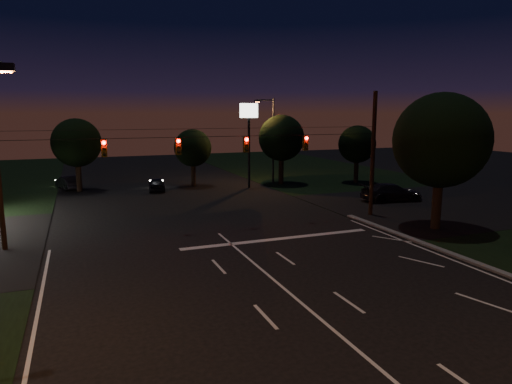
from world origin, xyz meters
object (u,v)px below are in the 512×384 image
tree_right_near (439,141)px  car_oncoming_a (157,184)px  utility_pole_right (370,215)px  car_cross (392,192)px  car_oncoming_b (68,182)px

tree_right_near → car_oncoming_a: tree_right_near is taller
utility_pole_right → tree_right_near: bearing=-72.5°
tree_right_near → car_cross: (3.32, 8.68, -4.91)m
utility_pole_right → car_oncoming_b: bearing=135.3°
utility_pole_right → tree_right_near: (1.53, -4.83, 5.68)m
tree_right_near → car_oncoming_a: (-14.53, 21.40, -5.03)m
car_cross → car_oncoming_a: bearing=62.5°
car_oncoming_b → car_cross: 30.90m
car_oncoming_a → car_cross: (17.84, -12.72, 0.12)m
car_oncoming_b → car_cross: size_ratio=0.77×
car_oncoming_a → car_cross: size_ratio=0.72×
utility_pole_right → car_oncoming_a: 21.07m
car_oncoming_a → utility_pole_right: bearing=136.2°
car_oncoming_b → utility_pole_right: bearing=117.4°
car_oncoming_b → tree_right_near: bearing=113.5°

